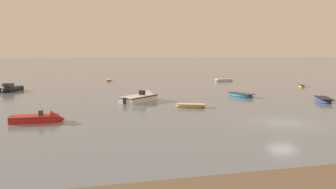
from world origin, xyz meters
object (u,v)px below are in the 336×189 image
(rowboat_moored_2, at_px, (241,95))
(motorboat_moored_4, at_px, (42,119))
(rowboat_moored_5, at_px, (324,100))
(motorboat_moored_1, at_px, (143,98))
(motorboat_moored_3, at_px, (9,90))
(rowboat_moored_4, at_px, (302,86))
(rowboat_moored_1, at_px, (109,80))
(rowboat_moored_3, at_px, (224,80))
(rowboat_moored_7, at_px, (191,106))

(rowboat_moored_2, distance_m, motorboat_moored_4, 28.35)
(motorboat_moored_4, bearing_deg, rowboat_moored_5, 10.57)
(rowboat_moored_5, bearing_deg, motorboat_moored_1, 98.51)
(motorboat_moored_1, relative_size, motorboat_moored_4, 1.26)
(motorboat_moored_1, height_order, motorboat_moored_3, motorboat_moored_1)
(motorboat_moored_3, bearing_deg, motorboat_moored_4, 32.77)
(motorboat_moored_1, xyz_separation_m, rowboat_moored_4, (31.86, 11.33, -0.18))
(rowboat_moored_1, distance_m, rowboat_moored_3, 25.84)
(motorboat_moored_1, xyz_separation_m, rowboat_moored_5, (22.48, -6.47, -0.10))
(motorboat_moored_3, bearing_deg, rowboat_moored_5, 78.33)
(rowboat_moored_1, distance_m, motorboat_moored_4, 45.81)
(rowboat_moored_4, distance_m, rowboat_moored_5, 20.12)
(rowboat_moored_1, relative_size, rowboat_moored_5, 0.66)
(motorboat_moored_4, distance_m, rowboat_moored_7, 16.39)
(rowboat_moored_2, distance_m, rowboat_moored_4, 20.41)
(motorboat_moored_1, distance_m, rowboat_moored_5, 23.39)
(rowboat_moored_1, relative_size, motorboat_moored_3, 0.56)
(motorboat_moored_4, height_order, rowboat_moored_7, motorboat_moored_4)
(motorboat_moored_1, distance_m, rowboat_moored_3, 35.00)
(rowboat_moored_5, bearing_deg, rowboat_moored_7, 115.06)
(rowboat_moored_1, xyz_separation_m, rowboat_moored_2, (16.33, -32.75, 0.06))
(motorboat_moored_3, xyz_separation_m, rowboat_moored_7, (23.67, -22.38, -0.16))
(rowboat_moored_3, relative_size, rowboat_moored_4, 1.55)
(rowboat_moored_7, bearing_deg, rowboat_moored_4, -124.26)
(rowboat_moored_3, xyz_separation_m, rowboat_moored_4, (8.95, -15.12, -0.07))
(motorboat_moored_1, xyz_separation_m, motorboat_moored_4, (-11.25, -11.32, -0.07))
(rowboat_moored_2, distance_m, rowboat_moored_7, 12.39)
(rowboat_moored_1, height_order, rowboat_moored_4, rowboat_moored_1)
(rowboat_moored_2, relative_size, rowboat_moored_4, 1.57)
(rowboat_moored_4, bearing_deg, motorboat_moored_1, 138.70)
(rowboat_moored_3, height_order, rowboat_moored_7, rowboat_moored_3)
(rowboat_moored_7, bearing_deg, rowboat_moored_3, -96.64)
(motorboat_moored_4, bearing_deg, rowboat_moored_2, 27.67)
(motorboat_moored_1, bearing_deg, motorboat_moored_4, -177.92)
(motorboat_moored_1, distance_m, rowboat_moored_1, 33.59)
(motorboat_moored_3, relative_size, rowboat_moored_7, 1.55)
(motorboat_moored_1, xyz_separation_m, rowboat_moored_3, (22.91, 26.45, -0.11))
(rowboat_moored_3, distance_m, motorboat_moored_4, 50.93)
(rowboat_moored_1, bearing_deg, rowboat_moored_3, 94.18)
(rowboat_moored_3, bearing_deg, rowboat_moored_5, -98.79)
(rowboat_moored_5, distance_m, rowboat_moored_7, 18.02)
(rowboat_moored_4, height_order, rowboat_moored_5, rowboat_moored_5)
(rowboat_moored_3, distance_m, rowboat_moored_7, 37.88)
(motorboat_moored_1, distance_m, motorboat_moored_4, 15.96)
(rowboat_moored_1, bearing_deg, rowboat_moored_2, 46.58)
(rowboat_moored_2, xyz_separation_m, rowboat_moored_5, (8.10, -7.26, 0.01))
(motorboat_moored_3, relative_size, rowboat_moored_3, 1.24)
(rowboat_moored_1, distance_m, rowboat_moored_2, 36.59)
(rowboat_moored_4, bearing_deg, rowboat_moored_2, 150.21)
(rowboat_moored_1, bearing_deg, rowboat_moored_5, 51.49)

